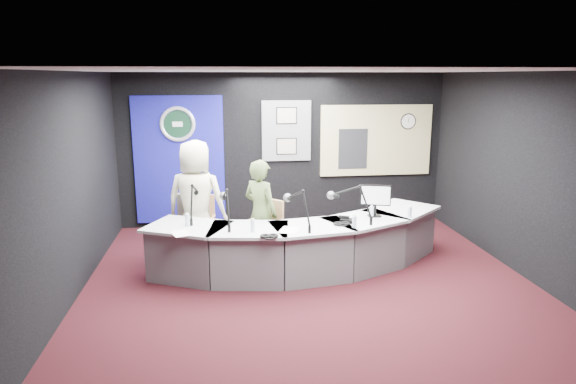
{
  "coord_description": "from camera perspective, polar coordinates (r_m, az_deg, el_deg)",
  "views": [
    {
      "loc": [
        -1.12,
        -6.36,
        2.75
      ],
      "look_at": [
        -0.2,
        0.8,
        1.1
      ],
      "focal_mm": 32.0,
      "sensor_mm": 36.0,
      "label": 1
    }
  ],
  "objects": [
    {
      "name": "paper_stack",
      "position": [
        6.79,
        -11.85,
        -4.52
      ],
      "size": [
        0.3,
        0.35,
        0.0
      ],
      "primitive_type": "cube",
      "rotation": [
        0.0,
        0.0,
        0.37
      ],
      "color": "white",
      "rests_on": "broadcast_desk"
    },
    {
      "name": "boom_mic_a",
      "position": [
        7.33,
        -10.38,
        -0.74
      ],
      "size": [
        0.19,
        0.74,
        0.6
      ],
      "primitive_type": null,
      "color": "black",
      "rests_on": "broadcast_desk"
    },
    {
      "name": "wall_front",
      "position": [
        3.79,
        10.5,
        -8.22
      ],
      "size": [
        6.0,
        0.02,
        2.8
      ],
      "primitive_type": "cube",
      "color": "black",
      "rests_on": "ground"
    },
    {
      "name": "headphones_near",
      "position": [
        7.05,
        6.0,
        -3.52
      ],
      "size": [
        0.2,
        0.2,
        0.03
      ],
      "primitive_type": "torus",
      "color": "black",
      "rests_on": "broadcast_desk"
    },
    {
      "name": "framed_photo_lower",
      "position": [
        9.46,
        -0.15,
        5.1
      ],
      "size": [
        0.34,
        0.02,
        0.27
      ],
      "primitive_type": "cube",
      "color": "gray",
      "rests_on": "pinboard"
    },
    {
      "name": "ceiling",
      "position": [
        6.45,
        2.74,
        13.31
      ],
      "size": [
        6.0,
        6.0,
        0.02
      ],
      "primitive_type": "cube",
      "color": "silver",
      "rests_on": "ground"
    },
    {
      "name": "water_bottles",
      "position": [
        7.01,
        1.7,
        -2.93
      ],
      "size": [
        3.2,
        0.55,
        0.18
      ],
      "primitive_type": null,
      "color": "silver",
      "rests_on": "broadcast_desk"
    },
    {
      "name": "wall_back",
      "position": [
        9.52,
        -0.5,
        4.72
      ],
      "size": [
        6.0,
        0.02,
        2.8
      ],
      "primitive_type": "cube",
      "color": "black",
      "rests_on": "ground"
    },
    {
      "name": "booth_window_frame",
      "position": [
        9.83,
        9.75,
        5.68
      ],
      "size": [
        2.12,
        0.06,
        1.32
      ],
      "primitive_type": "cube",
      "color": "tan",
      "rests_on": "wall_back"
    },
    {
      "name": "armchair_left",
      "position": [
        7.88,
        -10.07,
        -3.64
      ],
      "size": [
        0.68,
        0.68,
        1.07
      ],
      "primitive_type": null,
      "rotation": [
        0.0,
        0.0,
        -0.13
      ],
      "color": "#A16F49",
      "rests_on": "ground"
    },
    {
      "name": "wall_left",
      "position": [
        6.76,
        -23.3,
        0.31
      ],
      "size": [
        0.02,
        6.0,
        2.8
      ],
      "primitive_type": "cube",
      "color": "black",
      "rests_on": "ground"
    },
    {
      "name": "armchair_right",
      "position": [
        7.55,
        -3.02,
        -4.26
      ],
      "size": [
        0.84,
        0.84,
        1.06
      ],
      "primitive_type": null,
      "rotation": [
        0.0,
        0.0,
        -0.78
      ],
      "color": "#A16F49",
      "rests_on": "ground"
    },
    {
      "name": "person_man",
      "position": [
        7.78,
        -10.17,
        -0.97
      ],
      "size": [
        1.01,
        0.78,
        1.83
      ],
      "primitive_type": "imported",
      "rotation": [
        0.0,
        0.0,
        2.9
      ],
      "color": "beige",
      "rests_on": "ground"
    },
    {
      "name": "backdrop_panel",
      "position": [
        9.48,
        -11.97,
        3.49
      ],
      "size": [
        1.6,
        0.05,
        2.3
      ],
      "primitive_type": "cube",
      "color": "navy",
      "rests_on": "wall_back"
    },
    {
      "name": "boom_mic_b",
      "position": [
        6.96,
        -6.9,
        -1.35
      ],
      "size": [
        0.18,
        0.74,
        0.6
      ],
      "primitive_type": null,
      "color": "black",
      "rests_on": "broadcast_desk"
    },
    {
      "name": "framed_photo_upper",
      "position": [
        9.4,
        -0.15,
        8.48
      ],
      "size": [
        0.34,
        0.02,
        0.27
      ],
      "primitive_type": "cube",
      "color": "gray",
      "rests_on": "pinboard"
    },
    {
      "name": "boom_mic_d",
      "position": [
        7.15,
        6.99,
        -0.97
      ],
      "size": [
        0.6,
        0.51,
        0.6
      ],
      "primitive_type": null,
      "color": "black",
      "rests_on": "broadcast_desk"
    },
    {
      "name": "boom_mic_c",
      "position": [
        6.85,
        1.14,
        -1.5
      ],
      "size": [
        0.33,
        0.7,
        0.6
      ],
      "primitive_type": null,
      "color": "black",
      "rests_on": "broadcast_desk"
    },
    {
      "name": "seal_center",
      "position": [
        9.36,
        -12.18,
        7.38
      ],
      "size": [
        0.48,
        0.01,
        0.48
      ],
      "primitive_type": "cylinder",
      "rotation": [
        1.57,
        0.0,
        0.0
      ],
      "color": "black",
      "rests_on": "backdrop_panel"
    },
    {
      "name": "draped_jacket",
      "position": [
        8.09,
        -10.39,
        -2.59
      ],
      "size": [
        0.51,
        0.16,
        0.7
      ],
      "primitive_type": "cube",
      "rotation": [
        0.0,
        0.0,
        -0.13
      ],
      "color": "gray",
      "rests_on": "armchair_left"
    },
    {
      "name": "wall_right",
      "position": [
        7.69,
        25.21,
        1.54
      ],
      "size": [
        0.02,
        6.0,
        2.8
      ],
      "primitive_type": "cube",
      "color": "black",
      "rests_on": "ground"
    },
    {
      "name": "person_woman",
      "position": [
        7.47,
        -3.04,
        -2.36
      ],
      "size": [
        0.67,
        0.67,
        1.58
      ],
      "primitive_type": "imported",
      "rotation": [
        0.0,
        0.0,
        2.36
      ],
      "color": "#4D6032",
      "rests_on": "ground"
    },
    {
      "name": "agency_seal",
      "position": [
        9.36,
        -12.18,
        7.38
      ],
      "size": [
        0.63,
        0.07,
        0.63
      ],
      "primitive_type": "torus",
      "rotation": [
        1.57,
        0.0,
        0.0
      ],
      "color": "silver",
      "rests_on": "backdrop_panel"
    },
    {
      "name": "notepad",
      "position": [
        6.78,
        0.09,
        -4.25
      ],
      "size": [
        0.32,
        0.37,
        0.0
      ],
      "primitive_type": "cube",
      "rotation": [
        0.0,
        0.0,
        -0.39
      ],
      "color": "white",
      "rests_on": "broadcast_desk"
    },
    {
      "name": "pinboard",
      "position": [
        9.45,
        -0.18,
        6.81
      ],
      "size": [
        0.9,
        0.04,
        1.1
      ],
      "primitive_type": "cube",
      "color": "slate",
      "rests_on": "wall_back"
    },
    {
      "name": "desk_phone",
      "position": [
        7.18,
        6.6,
        -3.16
      ],
      "size": [
        0.23,
        0.21,
        0.04
      ],
      "primitive_type": "cube",
      "rotation": [
        0.0,
        0.0,
        -0.49
      ],
      "color": "black",
      "rests_on": "broadcast_desk"
    },
    {
      "name": "ground",
      "position": [
        7.02,
        2.49,
        -10.21
      ],
      "size": [
        6.0,
        6.0,
        0.0
      ],
      "primitive_type": "plane",
      "color": "black",
      "rests_on": "ground"
    },
    {
      "name": "equipment_rack",
      "position": [
        9.7,
        7.22,
        4.78
      ],
      "size": [
        0.55,
        0.02,
        0.75
      ],
      "primitive_type": "cube",
      "color": "black",
      "rests_on": "booth_window_frame"
    },
    {
      "name": "computer_monitor",
      "position": [
        7.45,
        9.67,
        -0.33
      ],
      "size": [
        0.39,
        0.15,
        0.27
      ],
      "primitive_type": "cube",
      "rotation": [
        0.0,
        0.0,
        -0.31
      ],
      "color": "black",
      "rests_on": "broadcast_desk"
    },
    {
      "name": "wall_clock",
      "position": [
        9.96,
        13.21,
        7.65
      ],
      "size": [
        0.28,
        0.01,
        0.28
      ],
      "primitive_type": "cylinder",
      "rotation": [
        1.57,
        0.0,
        0.0
      ],
      "color": "white",
      "rests_on": "booth_window_frame"
    },
    {
      "name": "booth_glow",
      "position": [
        9.82,
        9.77,
        5.67
      ],
      "size": [
        2.0,
        0.02,
        1.2
      ],
      "primitive_type": "cube",
      "color": "#FEEEA0",
      "rests_on": "booth_window_frame"
    },
    {
      "name": "broadcast_desk",
      "position": [
        7.38,
        1.41,
        -5.89
      ],
      "size": [
        4.5,
        1.9,
        0.75
      ],
      "primitive_type": null,
      "color": "#B4B7B8",
      "rests_on": "ground"
    },
    {
      "name": "headphones_far",
      "position": [
        6.49,
        -2.11,
        -4.91
      ],
      "size": [
        0.21,
        0.21,
        0.04
      ],
      "primitive_type": "torus",
      "color": "black",
      "rests_on": "broadcast_desk"
    }
  ]
}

